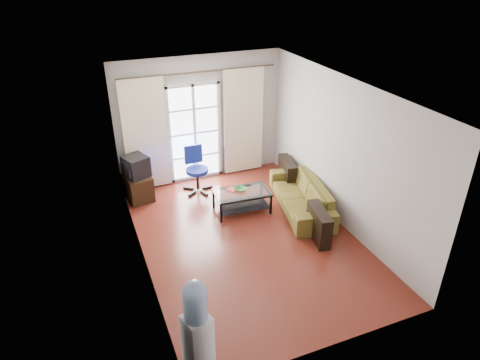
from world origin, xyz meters
The scene contains 20 objects.
floor centered at (0.00, 0.00, 0.00)m, with size 5.20×5.20×0.00m, color maroon.
ceiling centered at (0.00, 0.00, 2.70)m, with size 5.20×5.20×0.00m, color white.
wall_back centered at (0.00, 2.60, 1.35)m, with size 3.60×0.02×2.70m, color #B7B3AE.
wall_front centered at (0.00, -2.60, 1.35)m, with size 3.60×0.02×2.70m, color #B7B3AE.
wall_left centered at (-1.80, 0.00, 1.35)m, with size 0.02×5.20×2.70m, color #B7B3AE.
wall_right centered at (1.80, 0.00, 1.35)m, with size 0.02×5.20×2.70m, color #B7B3AE.
french_door centered at (-0.15, 2.54, 1.07)m, with size 1.16×0.06×2.15m.
curtain_rod centered at (0.00, 2.50, 2.38)m, with size 0.04×0.04×3.30m, color #4C3F2D.
curtain_left centered at (-1.20, 2.48, 1.20)m, with size 0.90×0.07×2.35m, color #F6EBC6.
curtain_right centered at (0.95, 2.48, 1.20)m, with size 0.90×0.07×2.35m, color #F6EBC6.
radiator centered at (0.80, 2.50, 0.33)m, with size 0.64×0.12×0.64m, color gray.
sofa centered at (1.37, 0.51, 0.29)m, with size 1.17×2.13×0.59m, color brown.
coffee_table centered at (0.26, 0.86, 0.28)m, with size 1.10×0.68×0.43m.
bowl centered at (0.25, 0.91, 0.46)m, with size 0.30×0.30×0.06m, color green.
book centered at (0.04, 0.96, 0.44)m, with size 0.22×0.25×0.02m, color #A22014.
remote centered at (0.43, 1.04, 0.44)m, with size 0.15×0.04×0.02m, color black.
tv_stand centered at (-1.53, 2.13, 0.26)m, with size 0.47×0.71×0.52m, color black.
crt_tv centered at (-1.53, 2.10, 0.73)m, with size 0.56×0.58×0.42m.
task_chair centered at (-0.31, 1.99, 0.29)m, with size 0.67×0.67×0.97m.
water_cooler centered at (-1.60, -2.35, 0.74)m, with size 0.36×0.36×1.41m.
Camera 1 is at (-2.44, -5.75, 4.48)m, focal length 32.00 mm.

